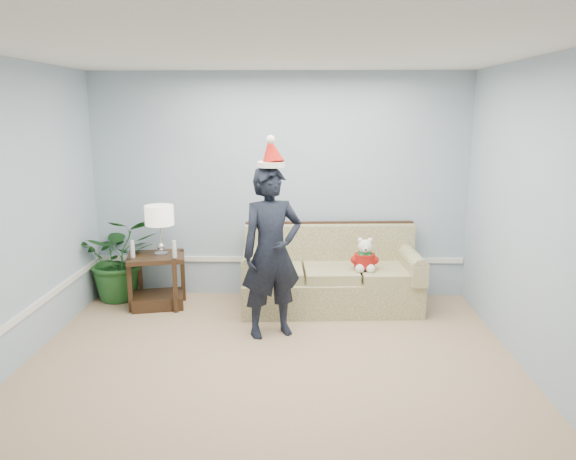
# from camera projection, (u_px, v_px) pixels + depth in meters

# --- Properties ---
(room_shell) EXTENTS (4.54, 5.04, 2.74)m
(room_shell) POSITION_uv_depth(u_px,v_px,m) (266.00, 231.00, 4.29)
(room_shell) COLOR tan
(room_shell) RESTS_ON ground
(wainscot_trim) EXTENTS (4.49, 4.99, 0.06)m
(wainscot_trim) POSITION_uv_depth(u_px,v_px,m) (158.00, 292.00, 5.66)
(wainscot_trim) COLOR white
(wainscot_trim) RESTS_ON room_shell
(sofa) EXTENTS (2.06, 0.98, 0.94)m
(sofa) POSITION_uv_depth(u_px,v_px,m) (330.00, 279.00, 6.52)
(sofa) COLOR brown
(sofa) RESTS_ON room_shell
(side_table) EXTENTS (0.74, 0.66, 0.62)m
(side_table) POSITION_uv_depth(u_px,v_px,m) (157.00, 286.00, 6.54)
(side_table) COLOR #3E2916
(side_table) RESTS_ON room_shell
(table_lamp) EXTENTS (0.33, 0.33, 0.58)m
(table_lamp) POSITION_uv_depth(u_px,v_px,m) (159.00, 217.00, 6.36)
(table_lamp) COLOR silver
(table_lamp) RESTS_ON side_table
(candle_pair) EXTENTS (0.53, 0.05, 0.20)m
(candle_pair) POSITION_uv_depth(u_px,v_px,m) (153.00, 250.00, 6.33)
(candle_pair) COLOR silver
(candle_pair) RESTS_ON side_table
(houseplant) EXTENTS (1.10, 1.01, 1.02)m
(houseplant) POSITION_uv_depth(u_px,v_px,m) (120.00, 258.00, 6.75)
(houseplant) COLOR #1F5320
(houseplant) RESTS_ON room_shell
(man) EXTENTS (0.74, 0.63, 1.72)m
(man) POSITION_uv_depth(u_px,v_px,m) (272.00, 253.00, 5.59)
(man) COLOR black
(man) RESTS_ON room_shell
(santa_hat) EXTENTS (0.38, 0.39, 0.32)m
(santa_hat) POSITION_uv_depth(u_px,v_px,m) (271.00, 153.00, 5.39)
(santa_hat) COLOR white
(santa_hat) RESTS_ON man
(teddy_bear) EXTENTS (0.23, 0.27, 0.38)m
(teddy_bear) POSITION_uv_depth(u_px,v_px,m) (365.00, 258.00, 6.25)
(teddy_bear) COLOR white
(teddy_bear) RESTS_ON sofa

